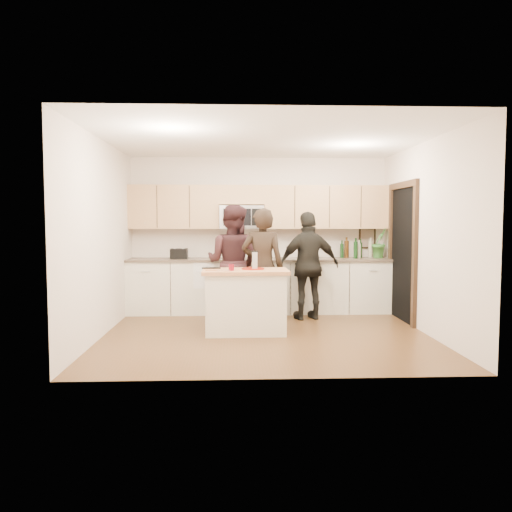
{
  "coord_description": "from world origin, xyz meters",
  "views": [
    {
      "loc": [
        -0.43,
        -6.88,
        1.58
      ],
      "look_at": [
        -0.12,
        0.35,
        1.07
      ],
      "focal_mm": 35.0,
      "sensor_mm": 36.0,
      "label": 1
    }
  ],
  "objects_px": {
    "woman_left": "(262,267)",
    "woman_right": "(309,266)",
    "island": "(245,301)",
    "toaster": "(179,254)",
    "woman_center": "(233,262)"
  },
  "relations": [
    {
      "from": "woman_center",
      "to": "woman_right",
      "type": "bearing_deg",
      "value": -159.41
    },
    {
      "from": "toaster",
      "to": "woman_center",
      "type": "bearing_deg",
      "value": -32.17
    },
    {
      "from": "woman_center",
      "to": "woman_right",
      "type": "xyz_separation_m",
      "value": [
        1.22,
        -0.05,
        -0.05
      ]
    },
    {
      "from": "toaster",
      "to": "woman_right",
      "type": "distance_m",
      "value": 2.24
    },
    {
      "from": "woman_left",
      "to": "woman_right",
      "type": "height_order",
      "value": "woman_left"
    },
    {
      "from": "toaster",
      "to": "woman_right",
      "type": "height_order",
      "value": "woman_right"
    },
    {
      "from": "toaster",
      "to": "woman_right",
      "type": "xyz_separation_m",
      "value": [
        2.14,
        -0.63,
        -0.16
      ]
    },
    {
      "from": "toaster",
      "to": "woman_center",
      "type": "relative_size",
      "value": 0.16
    },
    {
      "from": "woman_center",
      "to": "toaster",
      "type": "bearing_deg",
      "value": -9.34
    },
    {
      "from": "woman_left",
      "to": "woman_center",
      "type": "relative_size",
      "value": 0.97
    },
    {
      "from": "woman_left",
      "to": "woman_right",
      "type": "relative_size",
      "value": 1.02
    },
    {
      "from": "island",
      "to": "woman_left",
      "type": "xyz_separation_m",
      "value": [
        0.27,
        0.55,
        0.43
      ]
    },
    {
      "from": "woman_right",
      "to": "woman_left",
      "type": "bearing_deg",
      "value": 15.17
    },
    {
      "from": "woman_right",
      "to": "island",
      "type": "bearing_deg",
      "value": 30.25
    },
    {
      "from": "island",
      "to": "woman_right",
      "type": "xyz_separation_m",
      "value": [
        1.04,
        0.94,
        0.41
      ]
    }
  ]
}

